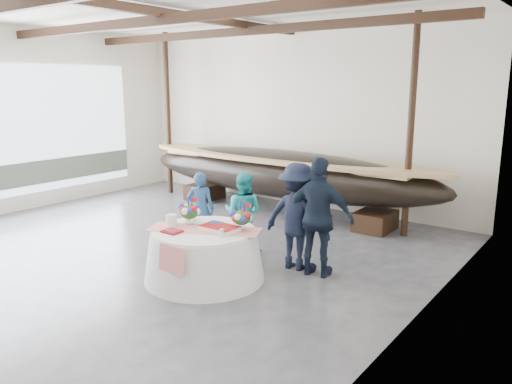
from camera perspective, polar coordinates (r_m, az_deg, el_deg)
The scene contains 12 objects.
floor at distance 9.20m, azimuth -16.69°, elevation -8.14°, with size 10.00×12.00×0.01m, color #3D3D42.
wall_back at distance 13.11m, azimuth 4.32°, elevation 8.44°, with size 10.00×0.02×4.50m, color silver.
wall_right at distance 5.50m, azimuth 14.67°, elevation 2.67°, with size 0.02×12.00×4.50m, color silver.
pavilion_structure at distance 9.20m, azimuth -13.95°, elevation 17.41°, with size 9.80×11.76×4.50m.
open_bay at distance 13.47m, azimuth -26.48°, elevation 5.48°, with size 0.03×7.00×3.20m.
longboat_display at distance 12.15m, azimuth 2.77°, elevation 2.20°, with size 8.34×1.67×1.56m.
banquet_table at distance 8.20m, azimuth -5.91°, elevation -7.09°, with size 1.96×1.96×0.84m.
tabletop_items at distance 8.13m, azimuth -5.23°, elevation -3.04°, with size 1.87×1.25×0.40m.
guest_woman_blue at distance 9.78m, azimuth -6.34°, elevation -1.95°, with size 0.54×0.35×1.47m, color navy.
guest_woman_teal at distance 9.35m, azimuth -1.49°, elevation -2.36°, with size 0.74×0.58×1.53m, color teal.
guest_man_left at distance 8.51m, azimuth 4.72°, elevation -2.81°, with size 1.19×0.68×1.84m, color black.
guest_man_right at distance 8.20m, azimuth 7.23°, elevation -2.91°, with size 1.16×0.48×1.99m, color black.
Camera 1 is at (7.03, -5.04, 3.14)m, focal length 35.00 mm.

